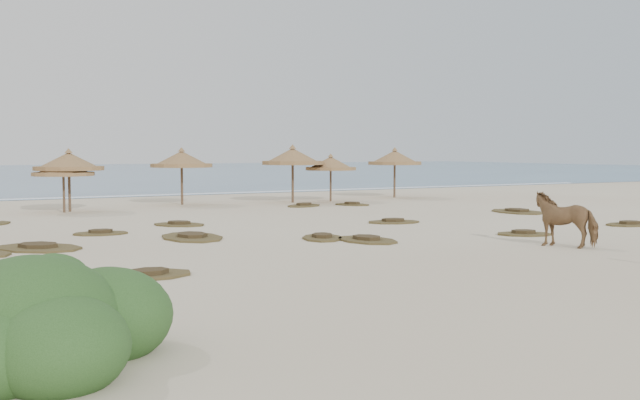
{
  "coord_description": "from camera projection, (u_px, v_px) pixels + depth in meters",
  "views": [
    {
      "loc": [
        -10.94,
        -16.48,
        2.71
      ],
      "look_at": [
        0.46,
        5.0,
        1.01
      ],
      "focal_mm": 40.0,
      "sensor_mm": 36.0,
      "label": 1
    }
  ],
  "objects": [
    {
      "name": "scrub_9",
      "position": [
        367.0,
        239.0,
        21.27
      ],
      "size": [
        1.77,
        2.41,
        0.16
      ],
      "rotation": [
        0.0,
        0.0,
        1.73
      ],
      "color": "brown",
      "rests_on": "ground"
    },
    {
      "name": "scrub_10",
      "position": [
        352.0,
        204.0,
        35.2
      ],
      "size": [
        1.96,
        2.2,
        0.16
      ],
      "rotation": [
        0.0,
        0.0,
        2.09
      ],
      "color": "brown",
      "rests_on": "ground"
    },
    {
      "name": "palapa_2",
      "position": [
        63.0,
        169.0,
        30.9
      ],
      "size": [
        3.23,
        3.23,
        2.46
      ],
      "rotation": [
        0.0,
        0.0,
        -0.27
      ],
      "color": "brown",
      "rests_on": "ground"
    },
    {
      "name": "foam_line",
      "position": [
        149.0,
        195.0,
        42.73
      ],
      "size": [
        70.0,
        0.6,
        0.01
      ],
      "primitive_type": "cube",
      "color": "white",
      "rests_on": "ground"
    },
    {
      "name": "scrub_15",
      "position": [
        101.0,
        233.0,
        22.98
      ],
      "size": [
        1.91,
        1.41,
        0.16
      ],
      "rotation": [
        0.0,
        0.0,
        2.96
      ],
      "color": "brown",
      "rests_on": "ground"
    },
    {
      "name": "scrub_13",
      "position": [
        179.0,
        224.0,
        25.7
      ],
      "size": [
        2.27,
        2.29,
        0.16
      ],
      "rotation": [
        0.0,
        0.0,
        2.34
      ],
      "color": "brown",
      "rests_on": "ground"
    },
    {
      "name": "palapa_3",
      "position": [
        182.0,
        160.0,
        35.35
      ],
      "size": [
        3.15,
        3.15,
        2.87
      ],
      "rotation": [
        0.0,
        0.0,
        0.03
      ],
      "color": "brown",
      "rests_on": "ground"
    },
    {
      "name": "scrub_1",
      "position": [
        38.0,
        247.0,
        19.57
      ],
      "size": [
        3.02,
        3.09,
        0.16
      ],
      "rotation": [
        0.0,
        0.0,
        2.3
      ],
      "color": "brown",
      "rests_on": "ground"
    },
    {
      "name": "palapa_6",
      "position": [
        395.0,
        158.0,
        40.78
      ],
      "size": [
        3.88,
        3.88,
        2.89
      ],
      "rotation": [
        0.0,
        0.0,
        0.31
      ],
      "color": "brown",
      "rests_on": "ground"
    },
    {
      "name": "ocean",
      "position": [
        45.0,
        173.0,
        85.91
      ],
      "size": [
        200.0,
        100.0,
        0.01
      ],
      "primitive_type": "cube",
      "color": "navy",
      "rests_on": "ground"
    },
    {
      "name": "scrub_11",
      "position": [
        149.0,
        274.0,
        15.3
      ],
      "size": [
        1.92,
        1.27,
        0.16
      ],
      "rotation": [
        0.0,
        0.0,
        0.02
      ],
      "color": "brown",
      "rests_on": "ground"
    },
    {
      "name": "scrub_5",
      "position": [
        517.0,
        211.0,
        31.07
      ],
      "size": [
        1.91,
        2.84,
        0.16
      ],
      "rotation": [
        0.0,
        0.0,
        1.53
      ],
      "color": "brown",
      "rests_on": "ground"
    },
    {
      "name": "horse",
      "position": [
        566.0,
        219.0,
        20.09
      ],
      "size": [
        1.64,
        1.99,
        1.54
      ],
      "primitive_type": "imported",
      "rotation": [
        0.0,
        0.0,
        3.68
      ],
      "color": "olive",
      "rests_on": "ground"
    },
    {
      "name": "scrub_3",
      "position": [
        393.0,
        221.0,
        26.65
      ],
      "size": [
        2.28,
        1.79,
        0.16
      ],
      "rotation": [
        0.0,
        0.0,
        2.87
      ],
      "color": "brown",
      "rests_on": "ground"
    },
    {
      "name": "scrub_12",
      "position": [
        524.0,
        233.0,
        22.81
      ],
      "size": [
        2.11,
        1.86,
        0.16
      ],
      "rotation": [
        0.0,
        0.0,
        2.65
      ],
      "color": "brown",
      "rests_on": "ground"
    },
    {
      "name": "palapa_5",
      "position": [
        331.0,
        164.0,
        37.69
      ],
      "size": [
        3.6,
        3.6,
        2.55
      ],
      "rotation": [
        0.0,
        0.0,
        0.42
      ],
      "color": "brown",
      "rests_on": "ground"
    },
    {
      "name": "palapa_1",
      "position": [
        69.0,
        162.0,
        31.33
      ],
      "size": [
        3.88,
        3.88,
        2.81
      ],
      "rotation": [
        0.0,
        0.0,
        -0.37
      ],
      "color": "brown",
      "rests_on": "ground"
    },
    {
      "name": "palapa_4",
      "position": [
        293.0,
        157.0,
        36.83
      ],
      "size": [
        3.39,
        3.39,
        3.02
      ],
      "rotation": [
        0.0,
        0.0,
        0.05
      ],
      "color": "brown",
      "rests_on": "ground"
    },
    {
      "name": "ground",
      "position": [
        389.0,
        248.0,
        19.83
      ],
      "size": [
        160.0,
        160.0,
        0.0
      ],
      "primitive_type": "plane",
      "color": "beige",
      "rests_on": "ground"
    },
    {
      "name": "scrub_2",
      "position": [
        322.0,
        237.0,
        21.81
      ],
      "size": [
        1.89,
        2.23,
        0.16
      ],
      "rotation": [
        0.0,
        0.0,
        1.16
      ],
      "color": "brown",
      "rests_on": "ground"
    },
    {
      "name": "scrub_14",
      "position": [
        192.0,
        237.0,
        21.95
      ],
      "size": [
        1.86,
        2.77,
        0.16
      ],
      "rotation": [
        0.0,
        0.0,
        1.6
      ],
      "color": "brown",
      "rests_on": "ground"
    },
    {
      "name": "scrub_7",
      "position": [
        304.0,
        205.0,
        34.49
      ],
      "size": [
        2.46,
        2.2,
        0.16
      ],
      "rotation": [
        0.0,
        0.0,
        0.53
      ],
      "color": "brown",
      "rests_on": "ground"
    },
    {
      "name": "bush",
      "position": [
        32.0,
        325.0,
        8.86
      ],
      "size": [
        3.66,
        3.22,
        1.64
      ],
      "rotation": [
        0.0,
        0.0,
        0.04
      ],
      "color": "#365E28",
      "rests_on": "ground"
    },
    {
      "name": "scrub_4",
      "position": [
        629.0,
        224.0,
        25.73
      ],
      "size": [
        1.98,
        1.4,
        0.16
      ],
      "rotation": [
        0.0,
        0.0,
        3.04
      ],
      "color": "brown",
      "rests_on": "ground"
    }
  ]
}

